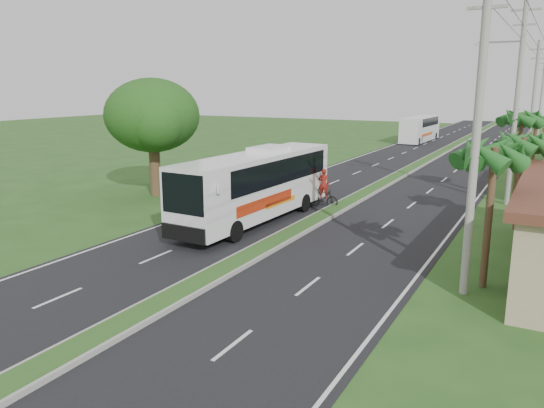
% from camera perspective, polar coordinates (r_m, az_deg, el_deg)
% --- Properties ---
extents(ground, '(180.00, 180.00, 0.00)m').
position_cam_1_polar(ground, '(20.84, -4.97, -7.17)').
color(ground, '#254D1C').
rests_on(ground, ground).
extents(road_asphalt, '(14.00, 160.00, 0.02)m').
position_cam_1_polar(road_asphalt, '(38.57, 11.53, 1.86)').
color(road_asphalt, black).
rests_on(road_asphalt, ground).
extents(median_strip, '(1.20, 160.00, 0.18)m').
position_cam_1_polar(median_strip, '(38.55, 11.54, 2.00)').
color(median_strip, gray).
rests_on(median_strip, ground).
extents(lane_edge_left, '(0.12, 160.00, 0.01)m').
position_cam_1_polar(lane_edge_left, '(40.96, 2.54, 2.71)').
color(lane_edge_left, silver).
rests_on(lane_edge_left, ground).
extents(lane_edge_right, '(0.12, 160.00, 0.01)m').
position_cam_1_polar(lane_edge_right, '(37.25, 21.43, 0.84)').
color(lane_edge_right, silver).
rests_on(lane_edge_right, ground).
extents(palm_verge_a, '(2.40, 2.40, 5.45)m').
position_cam_1_polar(palm_verge_a, '(19.56, 22.81, 4.89)').
color(palm_verge_a, '#473321').
rests_on(palm_verge_a, ground).
extents(palm_verge_b, '(2.40, 2.40, 5.05)m').
position_cam_1_polar(palm_verge_b, '(28.50, 25.45, 6.01)').
color(palm_verge_b, '#473321').
rests_on(palm_verge_b, ground).
extents(palm_verge_c, '(2.40, 2.40, 5.85)m').
position_cam_1_polar(palm_verge_c, '(35.45, 25.28, 8.33)').
color(palm_verge_c, '#473321').
rests_on(palm_verge_c, ground).
extents(palm_verge_d, '(2.40, 2.40, 5.25)m').
position_cam_1_polar(palm_verge_d, '(44.43, 26.59, 8.09)').
color(palm_verge_d, '#473321').
rests_on(palm_verge_d, ground).
extents(shade_tree, '(6.30, 6.00, 7.54)m').
position_cam_1_polar(shade_tree, '(35.01, -12.85, 9.02)').
color(shade_tree, '#473321').
rests_on(shade_tree, ground).
extents(utility_pole_a, '(1.60, 0.28, 11.00)m').
position_cam_1_polar(utility_pole_a, '(18.54, 21.18, 7.55)').
color(utility_pole_a, gray).
rests_on(utility_pole_a, ground).
extents(utility_pole_b, '(3.20, 0.28, 12.00)m').
position_cam_1_polar(utility_pole_b, '(34.43, 24.80, 10.18)').
color(utility_pole_b, gray).
rests_on(utility_pole_b, ground).
extents(utility_pole_c, '(1.60, 0.28, 11.00)m').
position_cam_1_polar(utility_pole_c, '(54.41, 26.29, 9.91)').
color(utility_pole_c, gray).
rests_on(utility_pole_c, ground).
extents(utility_pole_d, '(1.60, 0.28, 10.50)m').
position_cam_1_polar(utility_pole_d, '(74.39, 26.98, 10.03)').
color(utility_pole_d, gray).
rests_on(utility_pole_d, ground).
extents(coach_bus_main, '(2.94, 12.08, 3.88)m').
position_cam_1_polar(coach_bus_main, '(27.72, -1.54, 2.42)').
color(coach_bus_main, white).
rests_on(coach_bus_main, ground).
extents(coach_bus_far, '(2.65, 10.87, 3.15)m').
position_cam_1_polar(coach_bus_far, '(71.17, 15.66, 7.93)').
color(coach_bus_far, white).
rests_on(coach_bus_far, ground).
extents(motorcyclist, '(1.82, 0.70, 2.30)m').
position_cam_1_polar(motorcyclist, '(31.35, 5.56, 1.13)').
color(motorcyclist, black).
rests_on(motorcyclist, ground).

